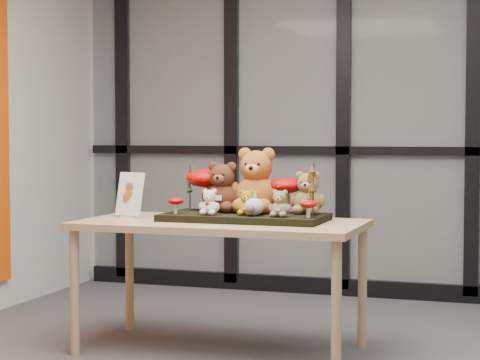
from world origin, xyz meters
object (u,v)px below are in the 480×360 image
(mushroom_back_right, at_px, (286,193))
(bear_small_yellow, at_px, (247,201))
(bear_beige_small, at_px, (280,202))
(diorama_tray, at_px, (244,217))
(mushroom_front_left, at_px, (176,205))
(display_table, at_px, (221,233))
(bear_tan_back, at_px, (308,191))
(mushroom_front_right, at_px, (309,208))
(mushroom_back_left, at_px, (206,187))
(sign_holder, at_px, (130,197))
(bear_white_bow, at_px, (210,201))
(plush_cream_hedgehog, at_px, (254,206))
(bear_pooh_yellow, at_px, (257,177))
(bear_brown_medium, at_px, (222,184))

(mushroom_back_right, bearing_deg, bear_small_yellow, -125.95)
(bear_beige_small, bearing_deg, diorama_tray, 154.40)
(diorama_tray, relative_size, mushroom_front_left, 8.89)
(display_table, distance_m, bear_tan_back, 0.52)
(bear_small_yellow, relative_size, mushroom_front_right, 1.53)
(display_table, xyz_separation_m, bear_beige_small, (0.34, -0.06, 0.18))
(mushroom_back_left, relative_size, sign_holder, 1.02)
(display_table, relative_size, mushroom_back_left, 5.90)
(bear_white_bow, xyz_separation_m, bear_beige_small, (0.38, 0.01, 0.00))
(mushroom_back_right, bearing_deg, mushroom_front_left, -156.22)
(bear_white_bow, height_order, mushroom_back_left, mushroom_back_left)
(bear_tan_back, distance_m, sign_holder, 0.99)
(plush_cream_hedgehog, bearing_deg, mushroom_front_right, -0.35)
(bear_small_yellow, relative_size, bear_beige_small, 0.97)
(bear_pooh_yellow, relative_size, bear_brown_medium, 1.28)
(diorama_tray, relative_size, plush_cream_hedgehog, 8.34)
(display_table, height_order, bear_small_yellow, bear_small_yellow)
(mushroom_back_right, height_order, sign_holder, sign_holder)
(sign_holder, bearing_deg, mushroom_front_right, 12.20)
(display_table, relative_size, bear_small_yellow, 10.04)
(bear_small_yellow, xyz_separation_m, sign_holder, (-0.70, 0.04, 0.00))
(bear_pooh_yellow, xyz_separation_m, bear_tan_back, (0.29, -0.01, -0.07))
(bear_brown_medium, bearing_deg, sign_holder, -168.36)
(mushroom_back_left, height_order, mushroom_front_left, mushroom_back_left)
(diorama_tray, relative_size, bear_beige_small, 5.58)
(mushroom_front_left, height_order, sign_holder, sign_holder)
(plush_cream_hedgehog, height_order, mushroom_front_right, plush_cream_hedgehog)
(display_table, relative_size, mushroom_front_left, 15.52)
(display_table, relative_size, diorama_tray, 1.75)
(diorama_tray, xyz_separation_m, bear_beige_small, (0.23, -0.11, 0.10))
(bear_beige_small, height_order, plush_cream_hedgehog, bear_beige_small)
(sign_holder, bearing_deg, bear_small_yellow, 12.40)
(mushroom_back_left, bearing_deg, diorama_tray, -28.52)
(bear_tan_back, bearing_deg, bear_pooh_yellow, 178.58)
(sign_holder, bearing_deg, plush_cream_hedgehog, 11.00)
(bear_small_yellow, bearing_deg, bear_tan_back, 31.42)
(display_table, bearing_deg, plush_cream_hedgehog, -12.12)
(bear_small_yellow, distance_m, bear_beige_small, 0.19)
(bear_tan_back, bearing_deg, display_table, -160.87)
(display_table, xyz_separation_m, mushroom_back_right, (0.31, 0.19, 0.21))
(diorama_tray, height_order, mushroom_back_right, mushroom_back_right)
(bear_small_yellow, bearing_deg, mushroom_back_right, 54.48)
(diorama_tray, bearing_deg, bear_white_bow, -141.22)
(diorama_tray, distance_m, mushroom_front_left, 0.38)
(bear_small_yellow, height_order, bear_beige_small, bear_beige_small)
(bear_pooh_yellow, bearing_deg, mushroom_back_right, 11.71)
(plush_cream_hedgehog, distance_m, mushroom_front_left, 0.44)
(bear_pooh_yellow, distance_m, mushroom_front_left, 0.46)
(bear_tan_back, distance_m, mushroom_back_left, 0.60)
(bear_white_bow, bearing_deg, bear_beige_small, 1.82)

